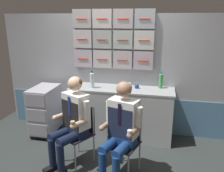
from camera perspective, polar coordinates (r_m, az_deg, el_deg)
The scene contains 12 objects.
ground at distance 3.55m, azimuth -4.39°, elevation -20.06°, with size 4.80×4.80×0.04m, color #2D3331.
galley_bulkhead at distance 4.30m, azimuth 0.43°, elevation 3.27°, with size 4.20×0.14×2.22m.
galley_counter at distance 4.21m, azimuth 2.17°, elevation -6.48°, with size 1.80×0.53×0.91m.
service_trolley at distance 4.47m, azimuth -15.88°, elevation -5.41°, with size 0.40×0.65×0.89m.
folding_chair_left at distance 3.56m, azimuth -7.53°, elevation -9.91°, with size 0.55×0.55×0.84m.
crew_member_left at distance 3.38m, azimuth -9.68°, elevation -7.59°, with size 0.62×0.72×1.31m.
folding_chair_right at distance 3.31m, azimuth 3.36°, elevation -11.89°, with size 0.50×0.50×0.84m.
crew_member_right at distance 3.09m, azimuth 2.11°, elevation -9.73°, with size 0.55×0.70×1.30m.
water_bottle_tall at distance 4.11m, azimuth 11.73°, elevation 1.29°, with size 0.07×0.07×0.28m.
water_bottle_clear at distance 4.06m, azimuth -4.84°, elevation 1.46°, with size 0.07×0.07×0.29m.
coffee_cup_white at distance 4.07m, azimuth 6.03°, elevation -0.11°, with size 0.07×0.07×0.06m.
espresso_cup_small at distance 4.14m, azimuth 4.19°, elevation 0.32°, with size 0.06×0.06×0.07m.
Camera 1 is at (0.85, -2.73, 2.08)m, focal length 37.75 mm.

